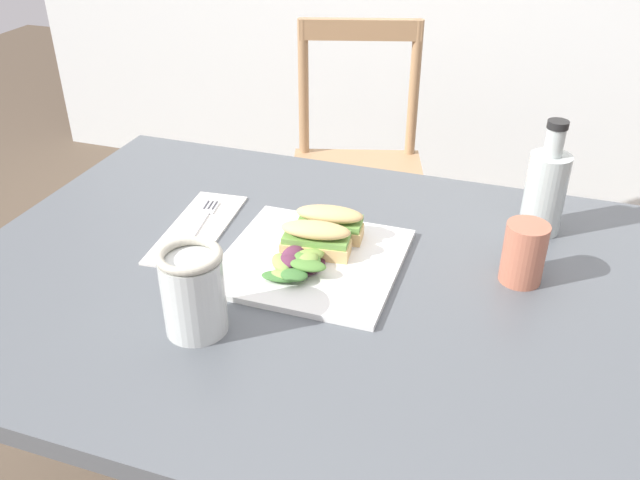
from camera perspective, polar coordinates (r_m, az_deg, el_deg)
name	(u,v)px	position (r m, az deg, el deg)	size (l,w,h in m)	color
dining_table	(312,344)	(1.13, -0.69, -8.81)	(1.12, 0.82, 0.74)	#51565B
chair_wooden_far	(357,171)	(2.07, 3.17, 5.91)	(0.50, 0.50, 0.87)	tan
plate_lunch	(312,260)	(1.07, -0.69, -1.73)	(0.28, 0.28, 0.01)	white
sandwich_half_front	(316,238)	(1.06, -0.36, 0.17)	(0.12, 0.07, 0.06)	#DBB270
sandwich_half_back	(330,222)	(1.11, 0.83, 1.53)	(0.12, 0.07, 0.06)	#DBB270
salad_mixed_greens	(297,263)	(1.03, -1.97, -1.97)	(0.10, 0.10, 0.03)	#4C2338
napkin_folded	(198,228)	(1.18, -10.37, 0.99)	(0.09, 0.26, 0.00)	silver
fork_on_napkin	(201,222)	(1.20, -10.12, 1.55)	(0.05, 0.19, 0.00)	silver
bottle_cold_brew	(544,195)	(1.19, 18.54, 3.64)	(0.07, 0.07, 0.20)	black
mason_jar_iced_tea	(194,295)	(0.92, -10.68, -4.63)	(0.09, 0.09, 0.13)	gold
cup_extra_side	(524,253)	(1.05, 16.94, -1.07)	(0.06, 0.06, 0.10)	#B2664C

